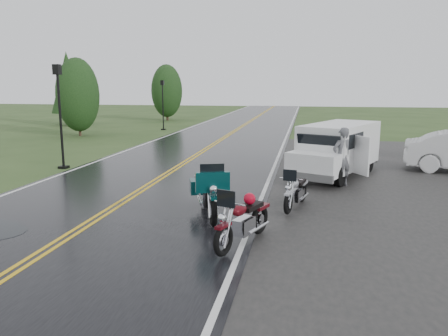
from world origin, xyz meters
name	(u,v)px	position (x,y,z in m)	size (l,w,h in m)	color
ground	(99,218)	(0.00, 0.00, 0.00)	(120.00, 120.00, 0.00)	#2D471E
road	(197,155)	(0.00, 10.00, 0.02)	(8.00, 100.00, 0.04)	black
motorcycle_red	(223,228)	(3.54, -1.98, 0.63)	(0.77, 2.12, 1.25)	#4E0810
motorcycle_teal	(213,198)	(2.97, -0.27, 0.73)	(0.89, 2.46, 1.45)	#043436
motorcycle_silver	(288,195)	(4.63, 1.02, 0.56)	(0.69, 1.89, 1.12)	#A8AAB0
van_white	(297,154)	(4.75, 5.14, 0.97)	(1.85, 4.94, 1.94)	white
person_at_van	(341,158)	(6.16, 4.61, 0.96)	(0.70, 0.46, 1.91)	#525357
lamp_post_near_left	(60,117)	(-4.45, 5.92, 2.05)	(0.35, 0.35, 4.10)	black
lamp_post_far_left	(163,105)	(-5.36, 21.16, 1.82)	(0.31, 0.31, 3.65)	black
tree_left_mid	(78,103)	(-9.49, 16.46, 2.14)	(2.74, 2.74, 4.28)	#1E3D19
tree_left_far	(167,97)	(-7.84, 29.78, 2.21)	(2.87, 2.87, 4.42)	#1E3D19
pine_left_far	(68,90)	(-14.18, 23.46, 2.90)	(2.78, 2.78, 5.80)	#1E3D19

